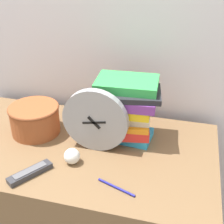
{
  "coord_description": "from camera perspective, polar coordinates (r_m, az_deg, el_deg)",
  "views": [
    {
      "loc": [
        0.4,
        -0.64,
        1.44
      ],
      "look_at": [
        0.14,
        0.36,
        0.86
      ],
      "focal_mm": 50.0,
      "sensor_mm": 36.0,
      "label": 1
    }
  ],
  "objects": [
    {
      "name": "pen",
      "position": [
        1.05,
        0.79,
        -13.62
      ],
      "size": [
        0.14,
        0.05,
        0.01
      ],
      "color": "navy",
      "rests_on": "desk"
    },
    {
      "name": "wall_back",
      "position": [
        1.4,
        -2.29,
        19.22
      ],
      "size": [
        6.0,
        0.04,
        2.4
      ],
      "color": "silver",
      "rests_on": "ground_plane"
    },
    {
      "name": "tv_remote",
      "position": [
        1.13,
        -14.75,
        -10.67
      ],
      "size": [
        0.12,
        0.16,
        0.02
      ],
      "color": "#333338",
      "rests_on": "desk"
    },
    {
      "name": "crumpled_paper_ball",
      "position": [
        1.15,
        -7.33,
        -8.0
      ],
      "size": [
        0.06,
        0.06,
        0.06
      ],
      "color": "white",
      "rests_on": "desk"
    },
    {
      "name": "book_stack",
      "position": [
        1.22,
        2.72,
        0.6
      ],
      "size": [
        0.27,
        0.21,
        0.25
      ],
      "color": "#2D9ED1",
      "rests_on": "desk"
    },
    {
      "name": "desk_clock",
      "position": [
        1.16,
        -3.1,
        -1.6
      ],
      "size": [
        0.25,
        0.03,
        0.25
      ],
      "color": "#99999E",
      "rests_on": "desk"
    },
    {
      "name": "desk",
      "position": [
        1.49,
        -5.97,
        -17.52
      ],
      "size": [
        1.1,
        0.61,
        0.72
      ],
      "color": "brown",
      "rests_on": "ground_plane"
    },
    {
      "name": "basket",
      "position": [
        1.33,
        -13.93,
        -1.12
      ],
      "size": [
        0.21,
        0.21,
        0.12
      ],
      "color": "#994C28",
      "rests_on": "desk"
    }
  ]
}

